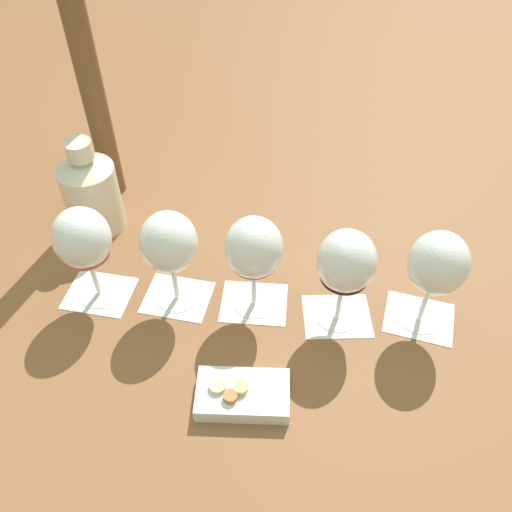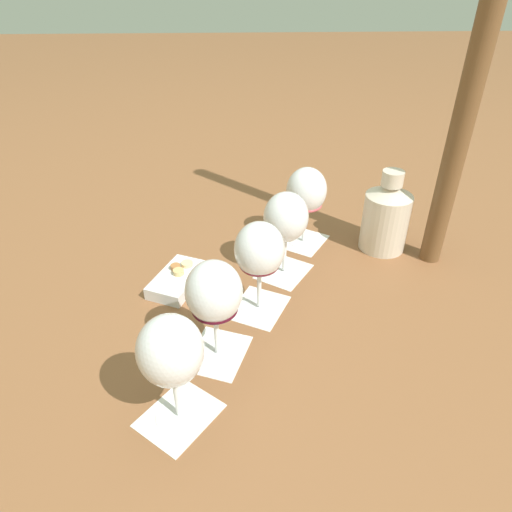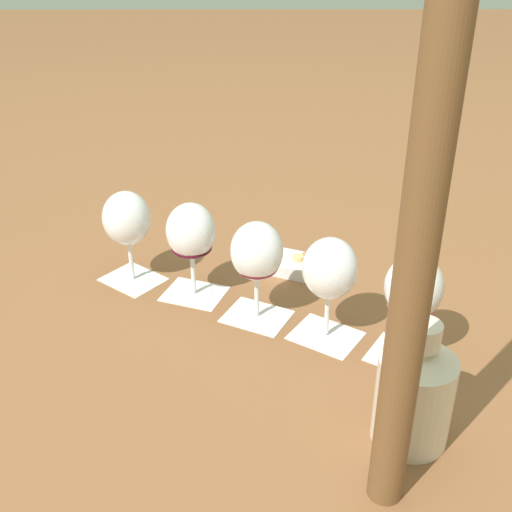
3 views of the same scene
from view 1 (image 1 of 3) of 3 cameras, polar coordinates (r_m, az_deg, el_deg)
ground_plane at (r=0.96m, az=-0.06°, el=-5.26°), size 8.00×8.00×0.00m
tasting_card_0 at (r=1.02m, az=-16.14°, el=-3.77°), size 0.15×0.14×0.00m
tasting_card_1 at (r=0.98m, az=-8.26°, el=-4.31°), size 0.15×0.14×0.00m
tasting_card_2 at (r=0.96m, az=-0.01°, el=-4.88°), size 0.15×0.14×0.00m
tasting_card_3 at (r=0.95m, az=8.51°, el=-6.26°), size 0.14×0.13×0.00m
tasting_card_4 at (r=0.98m, az=16.78°, el=-6.25°), size 0.15×0.15×0.00m
wine_glass_0 at (r=0.92m, az=-17.76°, el=1.48°), size 0.09×0.09×0.19m
wine_glass_1 at (r=0.89m, az=-9.13°, el=1.06°), size 0.09×0.09×0.19m
wine_glass_2 at (r=0.87m, az=-0.02°, el=0.55°), size 0.09×0.09×0.19m
wine_glass_3 at (r=0.86m, az=9.44°, el=-0.90°), size 0.09×0.09×0.19m
wine_glass_4 at (r=0.89m, az=18.52°, el=-1.09°), size 0.09×0.09×0.19m
ceramic_vase at (r=1.10m, az=-17.01°, el=6.55°), size 0.11×0.11×0.20m
snack_dish at (r=0.84m, az=-1.47°, el=-14.37°), size 0.16×0.13×0.04m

